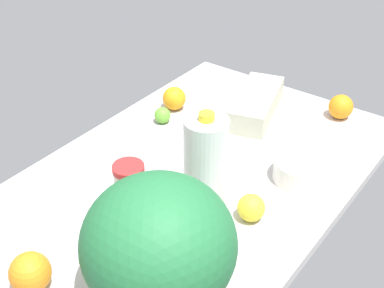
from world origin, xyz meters
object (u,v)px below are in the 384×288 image
object	(u,v)px
tumbler_cup	(130,193)
watermelon	(159,244)
egg_carton	(256,104)
lemon_beside_bowl	(251,208)
orange_far_back	(174,98)
mixing_bowl	(302,170)
lime_loose	(162,115)
orange_near_front	(341,107)
orange_by_jug	(30,273)
milk_jug	(206,165)

from	to	relation	value
tumbler_cup	watermelon	world-z (taller)	watermelon
egg_carton	lemon_beside_bowl	world-z (taller)	egg_carton
orange_far_back	mixing_bowl	bearing A→B (deg)	-100.89
tumbler_cup	mixing_bowl	size ratio (longest dim) A/B	1.08
lemon_beside_bowl	lime_loose	distance (cm)	49.98
watermelon	lemon_beside_bowl	bearing A→B (deg)	-5.47
orange_near_front	orange_by_jug	xyz separation A→B (cm)	(-102.12, 23.14, 0.54)
lime_loose	orange_far_back	xyz separation A→B (cm)	(8.84, 2.30, 1.22)
mixing_bowl	milk_jug	size ratio (longest dim) A/B	0.56
mixing_bowl	orange_near_front	bearing A→B (deg)	7.45
tumbler_cup	egg_carton	bearing A→B (deg)	1.63
mixing_bowl	lime_loose	xyz separation A→B (cm)	(0.74, 47.47, -0.51)
watermelon	lime_loose	xyz separation A→B (cm)	(52.45, 41.96, -11.26)
mixing_bowl	orange_far_back	xyz separation A→B (cm)	(9.57, 49.77, 0.72)
milk_jug	orange_near_front	bearing A→B (deg)	-8.99
orange_near_front	lime_loose	world-z (taller)	orange_near_front
egg_carton	watermelon	xyz separation A→B (cm)	(-73.80, -21.42, 10.13)
mixing_bowl	watermelon	bearing A→B (deg)	173.92
milk_jug	orange_by_jug	size ratio (longest dim) A/B	3.06
orange_by_jug	lemon_beside_bowl	bearing A→B (deg)	-29.32
mixing_bowl	orange_by_jug	distance (cm)	71.81
mixing_bowl	orange_far_back	world-z (taller)	orange_far_back
egg_carton	orange_by_jug	xyz separation A→B (cm)	(-88.27, 0.91, 0.70)
orange_near_front	orange_by_jug	distance (cm)	104.71
tumbler_cup	milk_jug	size ratio (longest dim) A/B	0.60
egg_carton	lemon_beside_bowl	size ratio (longest dim) A/B	4.26
lemon_beside_bowl	egg_carton	bearing A→B (deg)	29.32
milk_jug	egg_carton	bearing A→B (deg)	15.57
lemon_beside_bowl	orange_near_front	bearing A→B (deg)	2.11
lemon_beside_bowl	orange_by_jug	xyz separation A→B (cm)	(-44.95, 25.24, 0.98)
orange_by_jug	egg_carton	bearing A→B (deg)	-0.59
egg_carton	lime_loose	size ratio (longest dim) A/B	5.69
watermelon	milk_jug	size ratio (longest dim) A/B	1.14
egg_carton	orange_near_front	size ratio (longest dim) A/B	3.76
egg_carton	lemon_beside_bowl	bearing A→B (deg)	-167.05
milk_jug	orange_by_jug	xyz separation A→B (cm)	(-42.39, 13.69, -8.18)
orange_near_front	orange_far_back	size ratio (longest dim) A/B	1.02
egg_carton	orange_by_jug	bearing A→B (deg)	163.03
watermelon	milk_jug	xyz separation A→B (cm)	(27.92, 8.64, -1.26)
lemon_beside_bowl	orange_by_jug	bearing A→B (deg)	150.68
mixing_bowl	orange_near_front	size ratio (longest dim) A/B	1.94
lemon_beside_bowl	tumbler_cup	bearing A→B (deg)	127.14
milk_jug	orange_near_front	distance (cm)	61.10
egg_carton	milk_jug	xyz separation A→B (cm)	(-45.88, -12.78, 8.88)
orange_near_front	watermelon	bearing A→B (deg)	179.47
tumbler_cup	orange_near_front	bearing A→B (deg)	-15.43
egg_carton	orange_far_back	distance (cm)	26.04
orange_near_front	orange_by_jug	world-z (taller)	orange_by_jug
egg_carton	orange_near_front	distance (cm)	26.19
mixing_bowl	orange_far_back	bearing A→B (deg)	79.11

